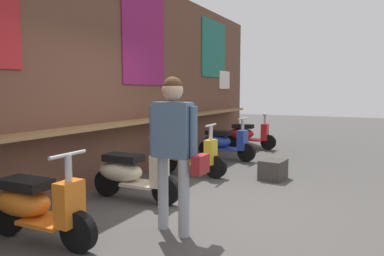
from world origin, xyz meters
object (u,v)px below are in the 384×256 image
Objects in this scene: scooter_blue at (223,142)px; merchandise_crate at (273,170)px; scooter_red at (247,134)px; shopper_with_handbag at (174,139)px; scooter_yellow at (186,154)px; scooter_orange at (34,205)px; scooter_cream at (130,173)px.

merchandise_crate is at bearing -37.53° from scooter_blue.
shopper_with_handbag is at bearing -81.62° from scooter_red.
scooter_yellow is 1.58m from merchandise_crate.
shopper_with_handbag is (-4.24, -1.16, 0.66)m from scooter_blue.
shopper_with_handbag reaches higher than scooter_blue.
shopper_with_handbag is 3.47× the size of merchandise_crate.
scooter_orange is 6.84m from scooter_red.
shopper_with_handbag reaches higher than scooter_yellow.
merchandise_crate is at bearing -7.68° from shopper_with_handbag.
scooter_orange is 3.33m from scooter_yellow.
shopper_with_handbag reaches higher than scooter_red.
scooter_yellow is at bearing 24.49° from shopper_with_handbag.
merchandise_crate is (0.41, -1.51, -0.21)m from scooter_yellow.
scooter_yellow is 1.00× the size of scooter_red.
shopper_with_handbag is (-0.76, -1.16, 0.66)m from scooter_cream.
scooter_orange and scooter_red have the same top height.
scooter_cream is 5.21m from scooter_red.
scooter_cream is at bearing -85.49° from scooter_blue.
scooter_yellow is 3.51m from scooter_red.
scooter_blue is 1.00× the size of scooter_red.
merchandise_crate is (2.12, -1.51, -0.21)m from scooter_cream.
shopper_with_handbag reaches higher than scooter_cream.
shopper_with_handbag is 3.03m from merchandise_crate.
scooter_yellow is at bearing -85.50° from scooter_blue.
scooter_red is at bearing 26.07° from merchandise_crate.
scooter_cream reaches higher than merchandise_crate.
scooter_orange is 1.00× the size of scooter_cream.
scooter_blue is (5.11, -0.00, 0.00)m from scooter_orange.
merchandise_crate is (-1.36, -1.51, -0.21)m from scooter_blue.
scooter_blue is 4.45m from shopper_with_handbag.
scooter_orange is at bearing -92.43° from scooter_yellow.
merchandise_crate is (3.75, -1.51, -0.21)m from scooter_orange.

